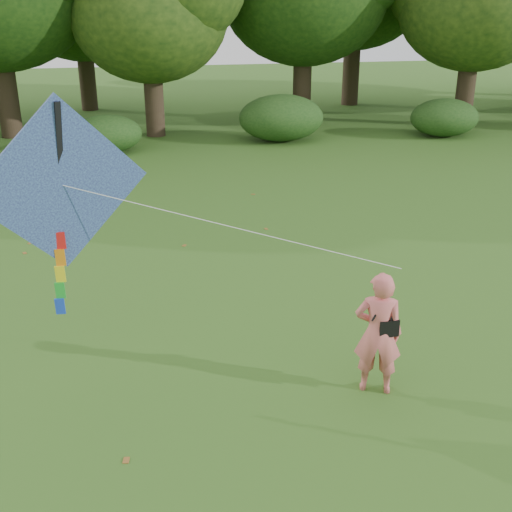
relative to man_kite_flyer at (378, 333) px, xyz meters
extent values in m
plane|color=#265114|center=(-0.08, 0.02, -0.96)|extent=(100.00, 100.00, 0.00)
imported|color=#DC6967|center=(0.00, 0.00, 0.00)|extent=(0.82, 0.69, 1.93)
cube|color=black|center=(0.12, -0.03, 0.12)|extent=(0.30, 0.20, 0.26)
cylinder|color=black|center=(0.00, -0.04, 0.49)|extent=(0.33, 0.14, 0.47)
cube|color=#2537A1|center=(-4.34, 1.21, 2.16)|extent=(2.39, 0.98, 2.54)
cube|color=black|center=(-4.34, 1.24, 2.16)|extent=(0.27, 0.41, 2.32)
cylinder|color=white|center=(-2.04, 0.58, 1.59)|extent=(4.60, 1.28, 1.14)
cube|color=red|center=(-4.44, 1.23, 1.34)|extent=(0.14, 0.06, 0.26)
cube|color=orange|center=(-4.47, 1.23, 1.08)|extent=(0.14, 0.06, 0.26)
cube|color=yellow|center=(-4.50, 1.23, 0.82)|extent=(0.14, 0.06, 0.26)
cube|color=green|center=(-4.53, 1.23, 0.56)|extent=(0.14, 0.06, 0.26)
cube|color=blue|center=(-4.56, 1.23, 0.30)|extent=(0.14, 0.06, 0.26)
cylinder|color=#3A2D1E|center=(-8.08, 21.02, 0.96)|extent=(0.88, 0.88, 3.85)
cylinder|color=#3A2D1E|center=(-2.08, 20.02, 0.61)|extent=(0.80, 0.80, 3.15)
ellipsoid|color=#1E3F11|center=(-2.08, 20.02, 3.95)|extent=(6.40, 6.40, 5.44)
cylinder|color=#3A2D1E|center=(4.92, 22.02, 0.87)|extent=(0.86, 0.86, 3.67)
cylinder|color=#3A2D1E|center=(11.92, 19.52, 0.75)|extent=(0.83, 0.83, 3.43)
ellipsoid|color=#1E3F11|center=(11.92, 19.52, 4.34)|extent=(6.80, 6.80, 5.78)
cylinder|color=#3A2D1E|center=(-5.08, 27.52, 0.79)|extent=(0.84, 0.84, 3.50)
cylinder|color=#3A2D1E|center=(8.92, 26.52, 1.05)|extent=(0.90, 0.90, 4.02)
ellipsoid|color=#264919|center=(-4.08, 17.12, -0.25)|extent=(2.66, 2.09, 1.42)
ellipsoid|color=#264919|center=(2.92, 17.92, -0.03)|extent=(3.50, 2.75, 1.88)
ellipsoid|color=#264919|center=(9.92, 17.42, -0.18)|extent=(2.94, 2.31, 1.58)
cube|color=brown|center=(-5.18, 11.54, -0.96)|extent=(0.13, 0.14, 0.01)
cube|color=brown|center=(-5.86, 7.55, -0.96)|extent=(0.13, 0.14, 0.01)
cube|color=brown|center=(-2.22, 6.64, -0.96)|extent=(0.13, 0.14, 0.01)
cube|color=brown|center=(-5.91, 6.90, -0.96)|extent=(0.12, 0.14, 0.01)
cube|color=brown|center=(-0.04, 7.40, -0.96)|extent=(0.09, 0.13, 0.01)
cube|color=brown|center=(0.25, 10.51, -0.96)|extent=(0.13, 0.10, 0.01)
cube|color=brown|center=(-3.72, -0.89, -0.96)|extent=(0.10, 0.13, 0.01)
camera|label=1|loc=(-3.43, -7.75, 4.58)|focal=45.00mm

